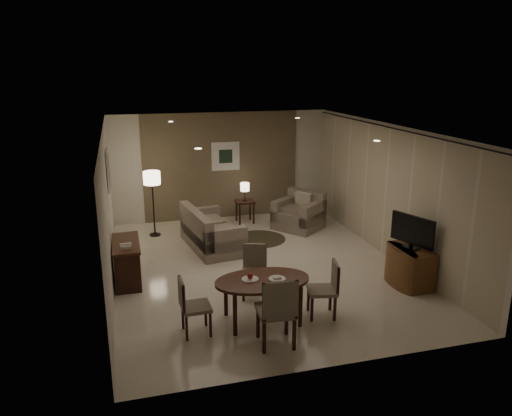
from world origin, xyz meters
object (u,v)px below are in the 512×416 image
object	(u,v)px
console_desk	(127,262)
armchair	(299,211)
tv_cabinet	(410,266)
chair_near	(276,310)
chair_far	(254,272)
chair_left	(196,306)
dining_table	(262,300)
side_table	(245,212)
chair_right	(322,290)
floor_lamp	(153,204)
sofa	(212,228)

from	to	relation	value
console_desk	armchair	xyz separation A→B (m)	(4.06, 2.05, 0.07)
tv_cabinet	chair_near	world-z (taller)	chair_near
chair_far	chair_left	size ratio (longest dim) A/B	1.02
tv_cabinet	chair_left	world-z (taller)	chair_left
armchair	dining_table	bearing A→B (deg)	-64.92
chair_near	side_table	world-z (taller)	chair_near
chair_right	floor_lamp	size ratio (longest dim) A/B	0.59
chair_far	chair_left	distance (m)	1.48
chair_left	side_table	size ratio (longest dim) A/B	1.52
sofa	chair_left	bearing A→B (deg)	157.13
chair_far	side_table	xyz separation A→B (m)	(0.87, 4.09, -0.16)
tv_cabinet	side_table	world-z (taller)	tv_cabinet
tv_cabinet	chair_left	bearing A→B (deg)	-170.43
chair_left	sofa	world-z (taller)	chair_left
console_desk	sofa	bearing A→B (deg)	36.29
chair_right	floor_lamp	distance (m)	5.15
chair_near	chair_far	distance (m)	1.54
sofa	floor_lamp	xyz separation A→B (m)	(-1.15, 1.13, 0.33)
chair_near	chair_right	xyz separation A→B (m)	(0.94, 0.60, -0.09)
tv_cabinet	armchair	distance (m)	3.64
dining_table	floor_lamp	world-z (taller)	floor_lamp
chair_far	side_table	distance (m)	4.18
chair_far	armchair	world-z (taller)	armchair
chair_far	chair_near	bearing A→B (deg)	-76.17
console_desk	chair_right	bearing A→B (deg)	-36.68
tv_cabinet	dining_table	xyz separation A→B (m)	(-2.93, -0.57, -0.01)
tv_cabinet	sofa	xyz separation A→B (m)	(-3.07, 2.84, 0.08)
armchair	side_table	size ratio (longest dim) A/B	1.76
chair_near	chair_right	world-z (taller)	chair_near
tv_cabinet	floor_lamp	size ratio (longest dim) A/B	0.59
armchair	side_table	bearing A→B (deg)	-163.77
tv_cabinet	chair_near	size ratio (longest dim) A/B	0.85
dining_table	chair_right	world-z (taller)	chair_right
chair_far	side_table	world-z (taller)	chair_far
dining_table	armchair	size ratio (longest dim) A/B	1.46
chair_near	sofa	bearing A→B (deg)	-83.94
tv_cabinet	chair_right	distance (m)	2.09
sofa	floor_lamp	size ratio (longest dim) A/B	1.21
console_desk	chair_near	xyz separation A→B (m)	(1.96, -2.76, 0.16)
sofa	armchair	xyz separation A→B (m)	(2.24, 0.71, 0.02)
chair_right	armchair	xyz separation A→B (m)	(1.16, 4.21, 0.00)
chair_near	chair_left	xyz separation A→B (m)	(-1.04, 0.59, -0.10)
tv_cabinet	floor_lamp	distance (m)	5.81
armchair	chair_far	bearing A→B (deg)	-69.28
console_desk	armchair	world-z (taller)	armchair
dining_table	side_table	world-z (taller)	dining_table
chair_near	side_table	xyz separation A→B (m)	(0.97, 5.62, -0.25)
dining_table	chair_right	xyz separation A→B (m)	(0.94, -0.09, 0.10)
tv_cabinet	chair_near	distance (m)	3.19
dining_table	chair_far	bearing A→B (deg)	82.99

